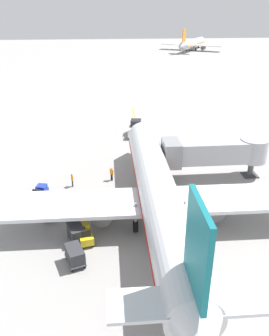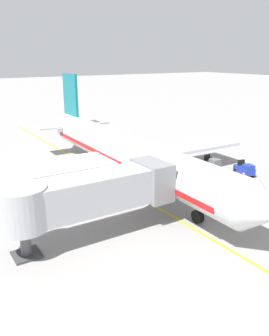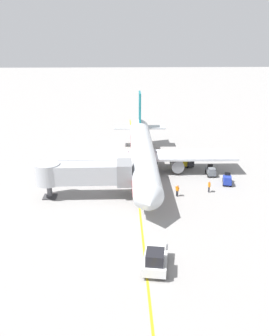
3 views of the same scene
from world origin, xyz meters
name	(u,v)px [view 3 (image 3 of 3)]	position (x,y,z in m)	size (l,w,h in m)	color
ground_plane	(136,177)	(0.00, 0.00, 0.00)	(400.00, 400.00, 0.00)	gray
gate_lead_in_line	(136,177)	(0.00, 0.00, 0.00)	(0.24, 80.00, 0.01)	gold
parked_airliner	(143,154)	(-1.11, -1.88, 3.19)	(30.08, 37.25, 10.63)	silver
jet_bridge	(84,173)	(7.25, 7.16, 3.45)	(12.91, 3.50, 4.98)	#A8AAAF
pushback_tractor	(155,259)	(-0.87, 23.50, 1.10)	(2.86, 4.69, 2.40)	silver
baggage_tug_lead	(227,180)	(-13.41, 3.51, 0.71)	(1.79, 2.71, 1.62)	#1E339E
baggage_tug_trailing	(183,162)	(-8.18, -4.61, 0.71)	(1.73, 2.69, 1.62)	gold
baggage_tug_spare	(211,171)	(-11.81, -0.11, 0.71)	(1.36, 2.54, 1.62)	slate
baggage_cart_front	(188,161)	(-8.97, -4.57, 0.95)	(1.95, 2.96, 1.58)	#4C4C51
baggage_cart_second_in_train	(184,155)	(-8.88, -7.75, 0.95)	(1.95, 2.96, 1.58)	#4C4C51
ground_crew_wing_walker	(177,190)	(-5.34, 7.44, 0.95)	(0.53, 0.61, 1.69)	#232328
ground_crew_loader	(209,186)	(-10.03, 6.25, 0.95)	(0.29, 0.73, 1.69)	#232328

